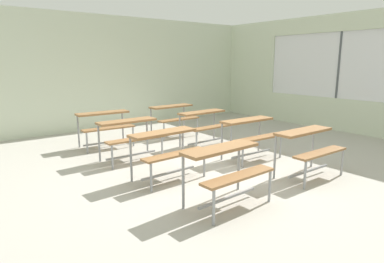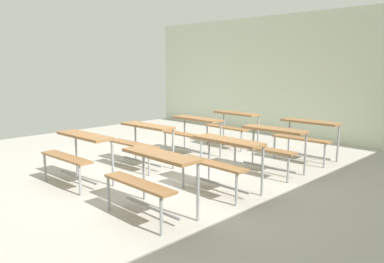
% 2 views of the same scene
% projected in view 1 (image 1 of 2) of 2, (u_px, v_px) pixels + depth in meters
% --- Properties ---
extents(ground, '(10.00, 9.00, 0.05)m').
position_uv_depth(ground, '(201.00, 173.00, 5.56)').
color(ground, '#ADA89E').
extents(wall_back, '(10.00, 0.12, 3.00)m').
position_uv_depth(wall_back, '(94.00, 73.00, 8.74)').
color(wall_back, beige).
rests_on(wall_back, ground).
extents(wall_right, '(0.12, 9.00, 3.00)m').
position_uv_depth(wall_right, '(363.00, 76.00, 8.12)').
color(wall_right, beige).
rests_on(wall_right, ground).
extents(desk_bench_r0c0, '(1.12, 0.63, 0.74)m').
position_uv_depth(desk_bench_r0c0, '(227.00, 163.00, 4.15)').
color(desk_bench_r0c0, olive).
rests_on(desk_bench_r0c0, ground).
extents(desk_bench_r0c1, '(1.11, 0.60, 0.74)m').
position_uv_depth(desk_bench_r0c1, '(309.00, 142.00, 5.19)').
color(desk_bench_r0c1, olive).
rests_on(desk_bench_r0c1, ground).
extents(desk_bench_r1c0, '(1.12, 0.64, 0.74)m').
position_uv_depth(desk_bench_r1c0, '(167.00, 144.00, 5.09)').
color(desk_bench_r1c0, olive).
rests_on(desk_bench_r1c0, ground).
extents(desk_bench_r1c1, '(1.11, 0.62, 0.74)m').
position_uv_depth(desk_bench_r1c1, '(251.00, 129.00, 6.17)').
color(desk_bench_r1c1, olive).
rests_on(desk_bench_r1c1, ground).
extents(desk_bench_r2c0, '(1.10, 0.59, 0.74)m').
position_uv_depth(desk_bench_r2c0, '(130.00, 130.00, 6.07)').
color(desk_bench_r2c0, olive).
rests_on(desk_bench_r2c0, ground).
extents(desk_bench_r2c1, '(1.12, 0.63, 0.74)m').
position_uv_depth(desk_bench_r2c1, '(205.00, 120.00, 7.13)').
color(desk_bench_r2c1, olive).
rests_on(desk_bench_r2c1, ground).
extents(desk_bench_r3c0, '(1.13, 0.64, 0.74)m').
position_uv_depth(desk_bench_r3c0, '(105.00, 121.00, 7.03)').
color(desk_bench_r3c0, olive).
rests_on(desk_bench_r3c0, ground).
extents(desk_bench_r3c1, '(1.11, 0.62, 0.74)m').
position_uv_depth(desk_bench_r3c1, '(174.00, 113.00, 8.07)').
color(desk_bench_r3c1, olive).
rests_on(desk_bench_r3c1, ground).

